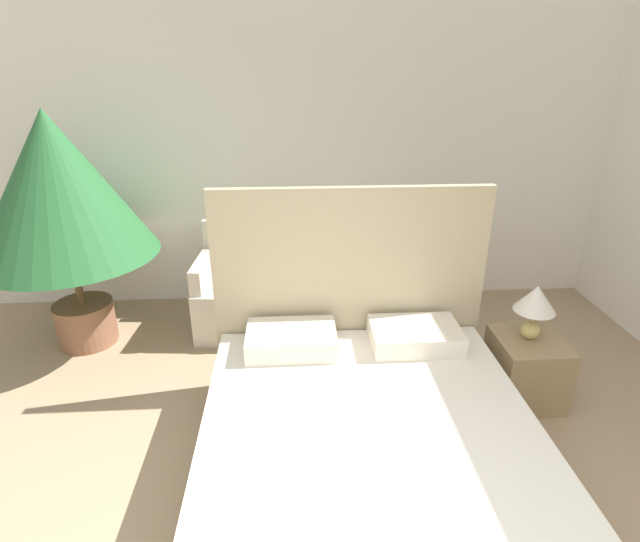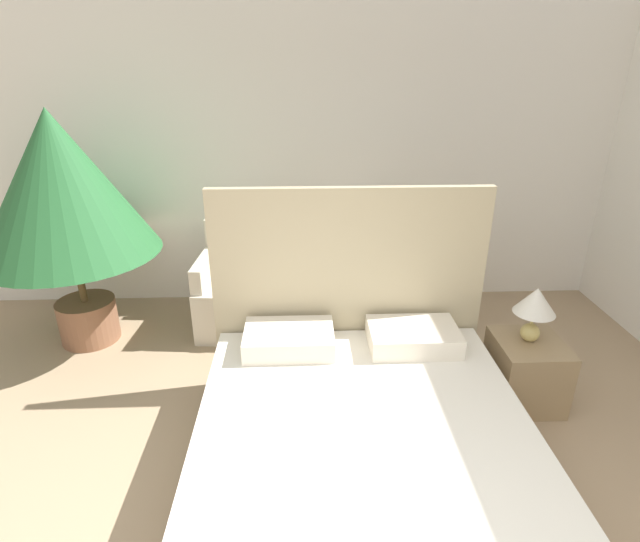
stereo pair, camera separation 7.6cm
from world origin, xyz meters
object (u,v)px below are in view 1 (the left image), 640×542
Objects in this scene: armchair_near_window_right at (355,294)px; nightstand at (526,369)px; bed at (368,443)px; armchair_near_window_left at (238,297)px; side_table at (297,303)px; potted_palm at (58,191)px; table_lamp at (535,303)px.

nightstand is (1.08, -1.15, -0.06)m from armchair_near_window_right.
armchair_near_window_left is at bearing 115.35° from bed.
bed reaches higher than armchair_near_window_right.
potted_palm is at bearing -176.20° from side_table.
potted_palm is at bearing 142.03° from bed.
potted_palm reaches higher than side_table.
armchair_near_window_left is 0.53m from side_table.
bed is at bearing -88.76° from armchair_near_window_right.
table_lamp is (2.12, -1.13, 0.46)m from armchair_near_window_left.
armchair_near_window_left is (-0.89, 1.87, 0.01)m from bed.
side_table is (0.52, -0.05, -0.05)m from armchair_near_window_left.
bed is 4.47× the size of nightstand.
armchair_near_window_left and armchair_near_window_right have the same top height.
table_lamp reaches higher than side_table.
potted_palm is (-2.17, 1.70, 1.04)m from bed.
side_table reaches higher than nightstand.
table_lamp reaches higher than nightstand.
armchair_near_window_left is at bearing 7.62° from potted_palm.
table_lamp is at bearing 31.02° from bed.
side_table is (-1.60, 1.10, 0.01)m from nightstand.
side_table is (-0.36, 1.82, -0.04)m from bed.
bed is 2.07m from armchair_near_window_left.
table_lamp is (-0.01, 0.03, 0.52)m from nightstand.
bed is at bearing -148.98° from table_lamp.
armchair_near_window_right is (0.17, 1.87, 0.01)m from bed.
side_table is at bearing 3.80° from potted_palm.
side_table is (1.81, 0.12, -1.08)m from potted_palm.
bed is 2.35× the size of armchair_near_window_right.
nightstand is at bearing 29.97° from bed.
bed reaches higher than armchair_near_window_left.
side_table is at bearing -1.09° from armchair_near_window_left.
side_table is (-0.53, -0.05, -0.05)m from armchair_near_window_right.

